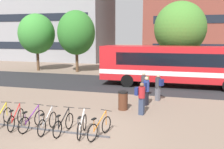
{
  "coord_description": "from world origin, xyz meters",
  "views": [
    {
      "loc": [
        3.89,
        -8.93,
        4.05
      ],
      "look_at": [
        0.19,
        4.9,
        1.75
      ],
      "focal_mm": 39.11,
      "sensor_mm": 36.0,
      "label": 1
    }
  ],
  "objects_px": {
    "street_tree_0": "(180,28)",
    "city_bus": "(176,64)",
    "parked_bicycle_orange_6": "(100,128)",
    "street_tree_1": "(76,33)",
    "parked_bicycle_purple_2": "(32,121)",
    "trash_bin": "(123,100)",
    "street_tree_2": "(37,34)",
    "commuter_olive_pack_2": "(144,83)",
    "parked_bicycle_silver_3": "(47,123)",
    "commuter_navy_pack_3": "(141,96)",
    "parked_bicycle_red_1": "(16,119)",
    "commuter_navy_pack_1": "(146,89)",
    "parked_bicycle_black_4": "(64,124)",
    "parked_bicycle_yellow_0": "(1,118)",
    "commuter_navy_pack_0": "(158,85)",
    "parked_bicycle_white_5": "(82,126)"
  },
  "relations": [
    {
      "from": "parked_bicycle_orange_6",
      "to": "commuter_olive_pack_2",
      "type": "distance_m",
      "value": 7.23
    },
    {
      "from": "parked_bicycle_yellow_0",
      "to": "parked_bicycle_red_1",
      "type": "relative_size",
      "value": 1.01
    },
    {
      "from": "street_tree_0",
      "to": "parked_bicycle_black_4",
      "type": "bearing_deg",
      "value": -106.77
    },
    {
      "from": "parked_bicycle_silver_3",
      "to": "parked_bicycle_black_4",
      "type": "relative_size",
      "value": 1.0
    },
    {
      "from": "commuter_olive_pack_2",
      "to": "parked_bicycle_orange_6",
      "type": "bearing_deg",
      "value": 79.7
    },
    {
      "from": "commuter_olive_pack_2",
      "to": "street_tree_1",
      "type": "xyz_separation_m",
      "value": [
        -8.72,
        9.11,
        3.4
      ]
    },
    {
      "from": "street_tree_2",
      "to": "commuter_olive_pack_2",
      "type": "bearing_deg",
      "value": -33.53
    },
    {
      "from": "parked_bicycle_yellow_0",
      "to": "commuter_navy_pack_1",
      "type": "bearing_deg",
      "value": -58.23
    },
    {
      "from": "parked_bicycle_yellow_0",
      "to": "parked_bicycle_red_1",
      "type": "xyz_separation_m",
      "value": [
        0.73,
        0.05,
        0.0
      ]
    },
    {
      "from": "street_tree_1",
      "to": "street_tree_2",
      "type": "bearing_deg",
      "value": -178.43
    },
    {
      "from": "commuter_olive_pack_2",
      "to": "street_tree_2",
      "type": "height_order",
      "value": "street_tree_2"
    },
    {
      "from": "commuter_navy_pack_3",
      "to": "parked_bicycle_purple_2",
      "type": "bearing_deg",
      "value": -128.05
    },
    {
      "from": "parked_bicycle_silver_3",
      "to": "commuter_navy_pack_0",
      "type": "relative_size",
      "value": 1.02
    },
    {
      "from": "street_tree_0",
      "to": "city_bus",
      "type": "bearing_deg",
      "value": -93.08
    },
    {
      "from": "city_bus",
      "to": "commuter_navy_pack_1",
      "type": "relative_size",
      "value": 7.05
    },
    {
      "from": "parked_bicycle_silver_3",
      "to": "commuter_navy_pack_3",
      "type": "height_order",
      "value": "commuter_navy_pack_3"
    },
    {
      "from": "parked_bicycle_red_1",
      "to": "parked_bicycle_purple_2",
      "type": "relative_size",
      "value": 0.98
    },
    {
      "from": "parked_bicycle_purple_2",
      "to": "trash_bin",
      "type": "height_order",
      "value": "trash_bin"
    },
    {
      "from": "trash_bin",
      "to": "commuter_navy_pack_1",
      "type": "bearing_deg",
      "value": 45.78
    },
    {
      "from": "city_bus",
      "to": "street_tree_0",
      "type": "bearing_deg",
      "value": -93.19
    },
    {
      "from": "city_bus",
      "to": "commuter_olive_pack_2",
      "type": "height_order",
      "value": "city_bus"
    },
    {
      "from": "street_tree_0",
      "to": "street_tree_1",
      "type": "relative_size",
      "value": 1.07
    },
    {
      "from": "city_bus",
      "to": "parked_bicycle_orange_6",
      "type": "height_order",
      "value": "city_bus"
    },
    {
      "from": "parked_bicycle_black_4",
      "to": "parked_bicycle_orange_6",
      "type": "relative_size",
      "value": 1.03
    },
    {
      "from": "parked_bicycle_red_1",
      "to": "parked_bicycle_silver_3",
      "type": "distance_m",
      "value": 1.6
    },
    {
      "from": "parked_bicycle_purple_2",
      "to": "parked_bicycle_silver_3",
      "type": "xyz_separation_m",
      "value": [
        0.78,
        -0.06,
        0.0
      ]
    },
    {
      "from": "parked_bicycle_black_4",
      "to": "parked_bicycle_orange_6",
      "type": "height_order",
      "value": "same"
    },
    {
      "from": "parked_bicycle_yellow_0",
      "to": "parked_bicycle_silver_3",
      "type": "relative_size",
      "value": 0.99
    },
    {
      "from": "parked_bicycle_orange_6",
      "to": "commuter_olive_pack_2",
      "type": "xyz_separation_m",
      "value": [
        0.83,
        7.16,
        0.55
      ]
    },
    {
      "from": "city_bus",
      "to": "commuter_navy_pack_3",
      "type": "xyz_separation_m",
      "value": [
        -1.62,
        -7.75,
        -0.8
      ]
    },
    {
      "from": "commuter_navy_pack_0",
      "to": "commuter_navy_pack_3",
      "type": "height_order",
      "value": "commuter_navy_pack_0"
    },
    {
      "from": "parked_bicycle_red_1",
      "to": "street_tree_0",
      "type": "bearing_deg",
      "value": -37.91
    },
    {
      "from": "commuter_navy_pack_1",
      "to": "parked_bicycle_silver_3",
      "type": "bearing_deg",
      "value": 169.47
    },
    {
      "from": "parked_bicycle_orange_6",
      "to": "parked_bicycle_red_1",
      "type": "bearing_deg",
      "value": 104.5
    },
    {
      "from": "city_bus",
      "to": "parked_bicycle_white_5",
      "type": "xyz_separation_m",
      "value": [
        -3.58,
        -10.94,
        -1.39
      ]
    },
    {
      "from": "commuter_navy_pack_0",
      "to": "street_tree_2",
      "type": "bearing_deg",
      "value": -1.63
    },
    {
      "from": "parked_bicycle_purple_2",
      "to": "trash_bin",
      "type": "relative_size",
      "value": 1.67
    },
    {
      "from": "commuter_navy_pack_3",
      "to": "street_tree_0",
      "type": "height_order",
      "value": "street_tree_0"
    },
    {
      "from": "parked_bicycle_white_5",
      "to": "commuter_olive_pack_2",
      "type": "height_order",
      "value": "commuter_olive_pack_2"
    },
    {
      "from": "commuter_olive_pack_2",
      "to": "street_tree_0",
      "type": "relative_size",
      "value": 0.22
    },
    {
      "from": "commuter_navy_pack_1",
      "to": "street_tree_0",
      "type": "bearing_deg",
      "value": 14.77
    },
    {
      "from": "city_bus",
      "to": "commuter_navy_pack_3",
      "type": "bearing_deg",
      "value": 78.09
    },
    {
      "from": "street_tree_1",
      "to": "parked_bicycle_yellow_0",
      "type": "bearing_deg",
      "value": -78.71
    },
    {
      "from": "parked_bicycle_purple_2",
      "to": "commuter_olive_pack_2",
      "type": "distance_m",
      "value": 8.17
    },
    {
      "from": "commuter_navy_pack_0",
      "to": "trash_bin",
      "type": "height_order",
      "value": "commuter_navy_pack_0"
    },
    {
      "from": "parked_bicycle_orange_6",
      "to": "street_tree_1",
      "type": "xyz_separation_m",
      "value": [
        -7.9,
        16.28,
        3.94
      ]
    },
    {
      "from": "parked_bicycle_white_5",
      "to": "parked_bicycle_orange_6",
      "type": "height_order",
      "value": "same"
    },
    {
      "from": "city_bus",
      "to": "parked_bicycle_purple_2",
      "type": "bearing_deg",
      "value": 61.53
    },
    {
      "from": "parked_bicycle_yellow_0",
      "to": "parked_bicycle_orange_6",
      "type": "height_order",
      "value": "same"
    },
    {
      "from": "parked_bicycle_purple_2",
      "to": "street_tree_2",
      "type": "bearing_deg",
      "value": 37.27
    }
  ]
}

